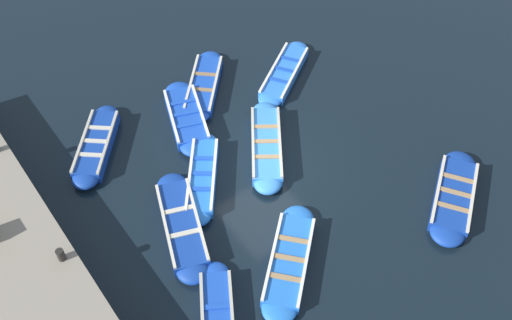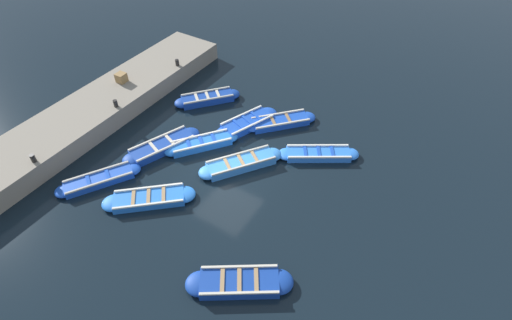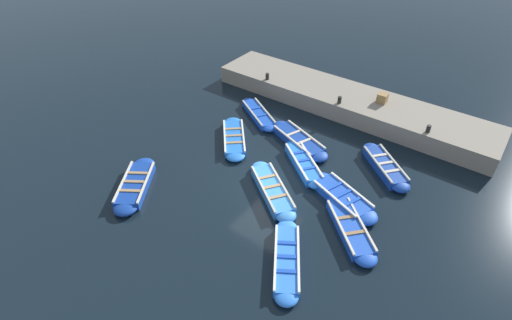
{
  "view_description": "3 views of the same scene",
  "coord_description": "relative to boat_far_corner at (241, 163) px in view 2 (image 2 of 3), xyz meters",
  "views": [
    {
      "loc": [
        7.22,
        9.22,
        13.7
      ],
      "look_at": [
        0.34,
        -0.03,
        0.5
      ],
      "focal_mm": 42.0,
      "sensor_mm": 36.0,
      "label": 1
    },
    {
      "loc": [
        -7.58,
        9.64,
        12.2
      ],
      "look_at": [
        -0.94,
        -0.94,
        0.31
      ],
      "focal_mm": 28.0,
      "sensor_mm": 36.0,
      "label": 2
    },
    {
      "loc": [
        -10.54,
        -7.15,
        11.15
      ],
      "look_at": [
        0.51,
        0.97,
        0.44
      ],
      "focal_mm": 28.0,
      "sensor_mm": 36.0,
      "label": 3
    }
  ],
  "objects": [
    {
      "name": "boat_broadside",
      "position": [
        -2.57,
        -2.36,
        -0.04
      ],
      "size": [
        3.48,
        2.6,
        0.36
      ],
      "color": "blue",
      "rests_on": "ground"
    },
    {
      "name": "boat_bow_out",
      "position": [
        4.18,
        -3.11,
        0.0
      ],
      "size": [
        2.85,
        3.15,
        0.44
      ],
      "color": "navy",
      "rests_on": "ground"
    },
    {
      "name": "bollard_north",
      "position": [
        6.78,
        -3.95,
        0.91
      ],
      "size": [
        0.2,
        0.2,
        0.35
      ],
      "primitive_type": "cylinder",
      "color": "black",
      "rests_on": "quay_wall"
    },
    {
      "name": "boat_far_corner",
      "position": [
        0.0,
        0.0,
        0.0
      ],
      "size": [
        2.89,
        3.57,
        0.43
      ],
      "color": "#3884E0",
      "rests_on": "ground"
    },
    {
      "name": "bollard_mid_north",
      "position": [
        6.78,
        0.54,
        0.91
      ],
      "size": [
        0.2,
        0.2,
        0.35
      ],
      "primitive_type": "cylinder",
      "color": "black",
      "rests_on": "quay_wall"
    },
    {
      "name": "buoy_orange_near",
      "position": [
        -1.07,
        -4.22,
        -0.06
      ],
      "size": [
        0.26,
        0.26,
        0.26
      ],
      "primitive_type": "sphere",
      "color": "silver",
      "rests_on": "ground"
    },
    {
      "name": "quay_wall",
      "position": [
        7.95,
        0.54,
        0.27
      ],
      "size": [
        3.04,
        15.21,
        0.92
      ],
      "color": "gray",
      "rests_on": "ground"
    },
    {
      "name": "boat_inner_gap",
      "position": [
        3.65,
        0.98,
        -0.01
      ],
      "size": [
        2.16,
        3.86,
        0.42
      ],
      "color": "navy",
      "rests_on": "ground"
    },
    {
      "name": "boat_mid_row",
      "position": [
        1.31,
        -2.5,
        -0.0
      ],
      "size": [
        2.1,
        3.57,
        0.42
      ],
      "color": "#1947B7",
      "rests_on": "ground"
    },
    {
      "name": "wooden_crate",
      "position": [
        8.15,
        -1.17,
        0.97
      ],
      "size": [
        0.48,
        0.48,
        0.47
      ],
      "primitive_type": "cube",
      "rotation": [
        0.0,
        0.0,
        0.03
      ],
      "color": "olive",
      "rests_on": "quay_wall"
    },
    {
      "name": "boat_alongside",
      "position": [
        0.01,
        -3.47,
        -0.03
      ],
      "size": [
        3.05,
        3.21,
        0.38
      ],
      "color": "#1947B7",
      "rests_on": "ground"
    },
    {
      "name": "ground_plane",
      "position": [
        0.42,
        0.54,
        -0.19
      ],
      "size": [
        120.0,
        120.0,
        0.0
      ],
      "primitive_type": "plane",
      "color": "black"
    },
    {
      "name": "boat_outer_left",
      "position": [
        4.49,
        3.96,
        -0.04
      ],
      "size": [
        2.46,
        3.4,
        0.35
      ],
      "color": "#1947B7",
      "rests_on": "ground"
    },
    {
      "name": "boat_centre",
      "position": [
        -3.11,
        4.75,
        -0.01
      ],
      "size": [
        3.52,
        2.78,
        0.42
      ],
      "color": "navy",
      "rests_on": "ground"
    },
    {
      "name": "bollard_mid_south",
      "position": [
        6.78,
        5.03,
        0.91
      ],
      "size": [
        0.2,
        0.2,
        0.35
      ],
      "primitive_type": "cylinder",
      "color": "black",
      "rests_on": "quay_wall"
    },
    {
      "name": "boat_tucked",
      "position": [
        2.26,
        -0.12,
        -0.01
      ],
      "size": [
        2.68,
        3.19,
        0.41
      ],
      "color": "blue",
      "rests_on": "ground"
    },
    {
      "name": "boat_end_of_row",
      "position": [
        1.99,
        3.61,
        -0.04
      ],
      "size": [
        3.36,
        3.1,
        0.36
      ],
      "color": "blue",
      "rests_on": "ground"
    }
  ]
}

